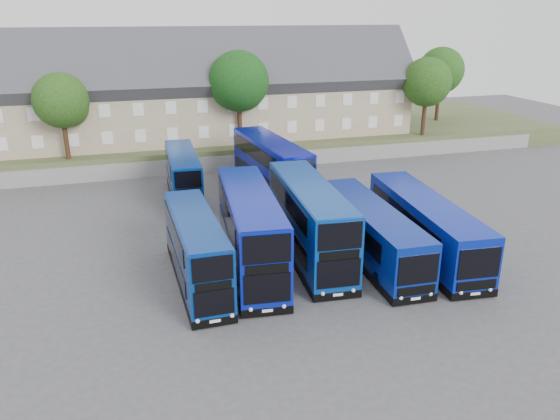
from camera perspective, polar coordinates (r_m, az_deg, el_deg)
The scene contains 15 objects.
ground at distance 31.52m, azimuth 2.54°, elevation -7.48°, with size 120.00×120.00×0.00m, color #48474C.
retaining_wall at distance 53.05m, azimuth -5.89°, elevation 4.86°, with size 70.00×0.40×1.50m, color slate.
earth_bank at distance 62.57m, azimuth -7.65°, elevation 7.36°, with size 80.00×20.00×2.00m, color #43512E.
terrace_row at distance 57.28m, azimuth -10.28°, elevation 11.75°, with size 48.00×10.40×11.20m.
dd_front_left at distance 30.86m, azimuth -8.72°, elevation -4.32°, with size 2.50×10.06×3.98m.
dd_front_mid at distance 32.24m, azimuth -3.10°, elevation -2.33°, with size 3.83×11.98×4.68m.
dd_front_right at distance 33.73m, azimuth 3.10°, elevation -1.31°, with size 3.51×11.90×4.67m.
dd_rear_left at distance 44.93m, azimuth -10.08°, elevation 3.40°, with size 2.65×9.95×3.92m.
dd_rear_right at distance 45.31m, azimuth -0.93°, elevation 4.35°, with size 3.85×11.96×4.67m.
coach_east_a at distance 34.19m, azimuth 9.46°, elevation -2.44°, with size 3.05×12.35×3.35m.
coach_east_b at distance 35.71m, azimuth 14.89°, elevation -1.72°, with size 3.86×13.04×3.52m.
tree_west at distance 52.23m, azimuth -21.74°, elevation 10.40°, with size 4.80×4.80×7.65m.
tree_mid at distance 53.61m, azimuth -4.20°, elevation 13.05°, with size 5.76×5.76×9.18m.
tree_east at distance 60.72m, azimuth 15.16°, elevation 12.60°, with size 5.12×5.12×8.16m.
tree_far at distance 69.75m, azimuth 16.51°, elevation 13.65°, with size 5.44×5.44×8.67m.
Camera 1 is at (-9.25, -26.38, 14.57)m, focal length 35.00 mm.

